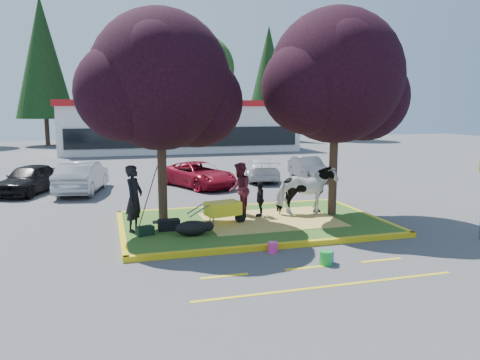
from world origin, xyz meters
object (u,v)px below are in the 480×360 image
object	(u,v)px
handler	(134,198)
car_silver	(82,177)
wheelbarrow	(223,209)
bucket_pink	(273,247)
car_black	(29,179)
calf	(192,228)
bucket_blue	(328,257)
cow	(306,190)
bucket_green	(326,258)

from	to	relation	value
handler	car_silver	size ratio (longest dim) A/B	0.45
wheelbarrow	bucket_pink	size ratio (longest dim) A/B	6.69
car_black	calf	bearing A→B (deg)	-38.24
handler	bucket_blue	world-z (taller)	handler
car_silver	handler	bearing A→B (deg)	114.07
cow	car_black	distance (m)	12.48
cow	bucket_pink	world-z (taller)	cow
cow	handler	bearing A→B (deg)	97.23
bucket_blue	bucket_pink	bearing A→B (deg)	131.41
bucket_pink	handler	bearing A→B (deg)	141.40
car_silver	bucket_pink	bearing A→B (deg)	127.14
handler	car_black	world-z (taller)	handler
handler	bucket_blue	size ratio (longest dim) A/B	6.70
handler	car_silver	bearing A→B (deg)	40.46
bucket_green	bucket_pink	size ratio (longest dim) A/B	1.20
calf	wheelbarrow	size ratio (longest dim) A/B	0.52
wheelbarrow	car_silver	bearing A→B (deg)	105.67
bucket_blue	cow	bearing A→B (deg)	72.89
cow	car_black	bearing A→B (deg)	52.89
wheelbarrow	calf	bearing A→B (deg)	-152.68
car_black	bucket_pink	bearing A→B (deg)	-35.29
bucket_pink	car_black	world-z (taller)	car_black
bucket_pink	car_silver	size ratio (longest dim) A/B	0.07
handler	wheelbarrow	world-z (taller)	handler
cow	handler	distance (m)	5.72
calf	bucket_pink	size ratio (longest dim) A/B	3.46
calf	bucket_blue	size ratio (longest dim) A/B	3.33
calf	bucket_blue	xyz separation A→B (m)	(2.82, -2.86, -0.21)
handler	bucket_pink	world-z (taller)	handler
cow	bucket_blue	world-z (taller)	cow
calf	handler	world-z (taller)	handler
bucket_green	calf	bearing A→B (deg)	132.26
bucket_blue	calf	bearing A→B (deg)	134.62
wheelbarrow	car_black	xyz separation A→B (m)	(-6.71, 8.31, 0.02)
wheelbarrow	car_black	distance (m)	10.68
bucket_green	bucket_blue	xyz separation A→B (m)	(0.12, 0.12, -0.02)
wheelbarrow	car_silver	xyz separation A→B (m)	(-4.49, 7.94, 0.07)
bucket_green	car_silver	bearing A→B (deg)	116.78
wheelbarrow	bucket_blue	size ratio (longest dim) A/B	6.44
calf	bucket_pink	bearing A→B (deg)	-24.68
cow	car_black	xyz separation A→B (m)	(-9.71, 7.84, -0.34)
bucket_green	bucket_blue	distance (m)	0.17
bucket_blue	car_silver	xyz separation A→B (m)	(-6.14, 11.82, 0.56)
calf	bucket_blue	bearing A→B (deg)	-26.65
handler	cow	bearing A→B (deg)	-56.72
cow	bucket_green	size ratio (longest dim) A/B	5.91
bucket_blue	wheelbarrow	bearing A→B (deg)	113.07
calf	car_black	bearing A→B (deg)	139.44
calf	bucket_green	world-z (taller)	calf
cow	car_black	world-z (taller)	cow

